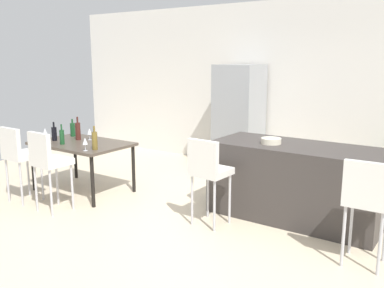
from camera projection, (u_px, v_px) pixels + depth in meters
The scene contains 18 objects.
ground_plane at pixel (215, 220), 5.10m from camera, with size 10.00×10.00×0.00m, color beige.
back_wall at pixel (301, 88), 6.98m from camera, with size 10.00×0.12×2.90m, color silver.
kitchen_island at pixel (295, 182), 5.11m from camera, with size 2.03×0.88×0.92m, color #383330.
bar_chair_left at pixel (208, 168), 4.81m from camera, with size 0.42×0.42×1.05m.
bar_chair_middle at pixel (367, 196), 3.84m from camera, with size 0.41×0.41×1.05m.
dining_table at pixel (82, 147), 6.10m from camera, with size 1.41×0.91×0.74m.
dining_chair_near at pixel (18, 153), 5.62m from camera, with size 0.40×0.40×1.05m.
dining_chair_far at pixel (48, 159), 5.26m from camera, with size 0.41×0.41×1.05m.
wine_bottle_right at pixel (95, 140), 5.59m from camera, with size 0.07×0.07×0.32m.
wine_bottle_middle at pixel (78, 131), 6.25m from camera, with size 0.08×0.08×0.35m.
wine_bottle_corner at pixel (73, 129), 6.54m from camera, with size 0.08×0.08×0.27m.
wine_bottle_end at pixel (62, 137), 5.94m from camera, with size 0.07×0.07×0.29m.
wine_bottle_left at pixel (54, 133), 6.20m from camera, with size 0.08×0.08×0.28m.
wine_glass_far at pixel (89, 132), 6.26m from camera, with size 0.07×0.07×0.17m.
wine_glass_near at pixel (85, 142), 5.52m from camera, with size 0.07×0.07×0.17m.
wine_glass_inner at pixel (45, 131), 6.28m from camera, with size 0.07×0.07×0.17m.
refrigerator at pixel (239, 118), 7.25m from camera, with size 0.72×0.68×1.84m, color #939699.
fruit_bowl at pixel (271, 141), 5.10m from camera, with size 0.24×0.24×0.07m, color beige.
Camera 1 is at (2.50, -4.11, 1.95)m, focal length 39.02 mm.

